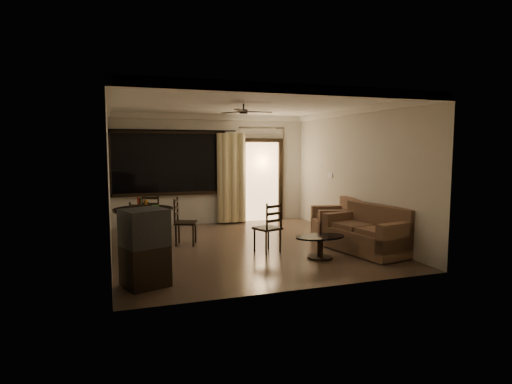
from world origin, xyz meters
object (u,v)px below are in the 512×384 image
object	(u,v)px
armchair	(337,222)
coffee_table	(320,243)
dining_table	(143,216)
side_chair	(268,237)
tv_cabinet	(145,248)
dining_chair_west	(135,229)
dining_chair_south	(137,239)
dining_chair_east	(185,231)
sofa	(369,234)
dining_chair_north	(153,224)

from	to	relation	value
armchair	coffee_table	world-z (taller)	armchair
dining_table	side_chair	size ratio (longest dim) A/B	1.24
tv_cabinet	coffee_table	world-z (taller)	tv_cabinet
dining_chair_west	coffee_table	xyz separation A→B (m)	(3.05, -2.36, -0.02)
dining_chair_south	dining_chair_east	bearing A→B (deg)	47.90
tv_cabinet	sofa	distance (m)	4.19
dining_table	coffee_table	bearing A→B (deg)	-36.03
side_chair	dining_chair_south	bearing A→B (deg)	-33.33
dining_table	armchair	xyz separation A→B (m)	(3.98, -0.76, -0.23)
tv_cabinet	dining_table	bearing A→B (deg)	65.67
armchair	coffee_table	bearing A→B (deg)	-115.55
tv_cabinet	armchair	xyz separation A→B (m)	(4.15, 1.91, -0.20)
dining_chair_north	dining_table	bearing A→B (deg)	90.12
dining_chair_west	coffee_table	distance (m)	3.86
dining_table	coffee_table	xyz separation A→B (m)	(2.88, -2.10, -0.32)
dining_chair_west	armchair	xyz separation A→B (m)	(4.14, -1.03, 0.07)
dining_chair_east	dining_chair_north	world-z (taller)	same
dining_chair_west	dining_chair_east	xyz separation A→B (m)	(0.96, -0.53, 0.00)
sofa	coffee_table	bearing A→B (deg)	174.12
side_chair	coffee_table	bearing A→B (deg)	116.14
tv_cabinet	coffee_table	distance (m)	3.13
dining_chair_east	dining_chair_north	bearing A→B (deg)	46.76
dining_chair_north	tv_cabinet	distance (m)	3.46
dining_chair_east	dining_chair_west	bearing A→B (deg)	79.48
coffee_table	tv_cabinet	bearing A→B (deg)	-169.32
dining_chair_east	sofa	distance (m)	3.61
sofa	dining_chair_north	bearing A→B (deg)	132.41
tv_cabinet	armchair	bearing A→B (deg)	4.15
coffee_table	sofa	bearing A→B (deg)	5.24
dining_chair_north	side_chair	distance (m)	2.86
dining_chair_west	armchair	distance (m)	4.27
coffee_table	armchair	bearing A→B (deg)	50.73
dining_chair_west	dining_chair_south	world-z (taller)	same
dining_table	dining_chair_west	bearing A→B (deg)	121.95
dining_table	dining_chair_south	bearing A→B (deg)	-102.47
dining_chair_east	side_chair	xyz separation A→B (m)	(1.36, -1.12, 0.00)
dining_chair_south	dining_table	bearing A→B (deg)	96.00
dining_chair_north	sofa	distance (m)	4.62
dining_chair_east	tv_cabinet	world-z (taller)	tv_cabinet
dining_chair_north	coffee_table	world-z (taller)	dining_chair_north
sofa	coffee_table	xyz separation A→B (m)	(-1.08, -0.10, -0.08)
dining_chair_south	coffee_table	distance (m)	3.32
sofa	coffee_table	world-z (taller)	sofa
dining_chair_south	sofa	distance (m)	4.31
dining_chair_north	armchair	bearing A→B (deg)	176.44
dining_chair_north	side_chair	world-z (taller)	side_chair
dining_chair_north	coffee_table	distance (m)	3.88
dining_chair_north	coffee_table	size ratio (longest dim) A/B	1.04
dining_chair_west	dining_chair_east	size ratio (longest dim) A/B	1.00
sofa	dining_chair_east	bearing A→B (deg)	140.20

